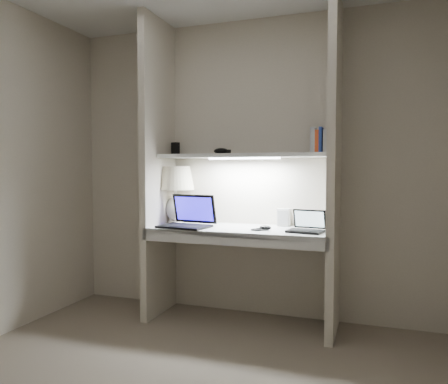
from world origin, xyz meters
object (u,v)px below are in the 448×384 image
at_px(table_lamp, 175,185).
at_px(speaker, 284,217).
at_px(laptop_main, 188,220).
at_px(book_row, 323,141).
at_px(laptop_netbook, 307,227).

xyz_separation_m(table_lamp, speaker, (0.95, 0.09, -0.26)).
bearing_deg(table_lamp, laptop_main, -44.26).
relative_size(speaker, book_row, 0.71).
bearing_deg(laptop_main, book_row, 18.84).
bearing_deg(speaker, laptop_netbook, -52.90).
distance_m(laptop_main, book_row, 1.25).
height_order(table_lamp, speaker, table_lamp).
bearing_deg(laptop_main, table_lamp, 142.17).
relative_size(laptop_netbook, book_row, 1.41).
height_order(speaker, book_row, book_row).
relative_size(table_lamp, laptop_main, 1.17).
height_order(table_lamp, book_row, book_row).
distance_m(laptop_netbook, book_row, 0.69).
distance_m(laptop_main, laptop_netbook, 0.96).
height_order(table_lamp, laptop_netbook, table_lamp).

